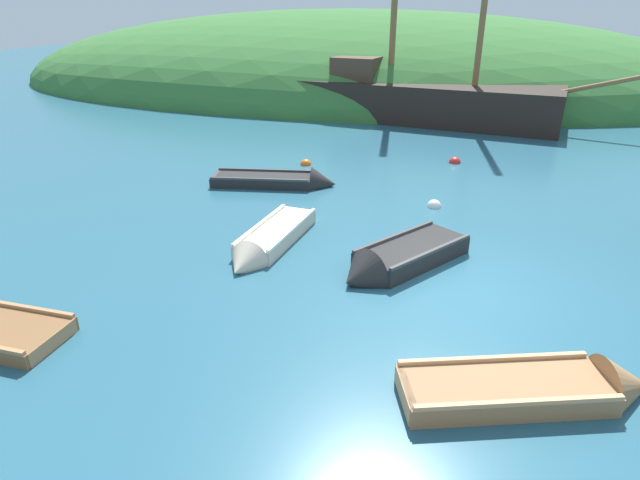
# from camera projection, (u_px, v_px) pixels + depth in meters

# --- Properties ---
(ground_plane) EXTENTS (120.00, 120.00, 0.00)m
(ground_plane) POSITION_uv_depth(u_px,v_px,m) (467.00, 292.00, 10.39)
(ground_plane) COLOR #285B70
(shore_hill) EXTENTS (49.81, 25.76, 10.17)m
(shore_hill) POSITION_uv_depth(u_px,v_px,m) (347.00, 86.00, 37.25)
(shore_hill) COLOR #387033
(shore_hill) RESTS_ON ground
(sailing_ship) EXTENTS (15.32, 5.85, 13.02)m
(sailing_ship) POSITION_uv_depth(u_px,v_px,m) (422.00, 106.00, 25.78)
(sailing_ship) COLOR black
(sailing_ship) RESTS_ON ground
(rowboat_outer_left) EXTENTS (4.03, 1.73, 1.03)m
(rowboat_outer_left) POSITION_uv_depth(u_px,v_px,m) (283.00, 182.00, 16.54)
(rowboat_outer_left) COLOR black
(rowboat_outer_left) RESTS_ON ground
(rowboat_outer_right) EXTENTS (3.82, 2.21, 0.99)m
(rowboat_outer_right) POSITION_uv_depth(u_px,v_px,m) (543.00, 390.00, 7.57)
(rowboat_outer_right) COLOR #9E7047
(rowboat_outer_right) RESTS_ON ground
(rowboat_portside) EXTENTS (2.79, 3.38, 1.09)m
(rowboat_portside) POSITION_uv_depth(u_px,v_px,m) (396.00, 262.00, 11.29)
(rowboat_portside) COLOR black
(rowboat_portside) RESTS_ON ground
(rowboat_center) EXTENTS (1.23, 3.56, 0.90)m
(rowboat_center) POSITION_uv_depth(u_px,v_px,m) (268.00, 244.00, 12.24)
(rowboat_center) COLOR beige
(rowboat_center) RESTS_ON ground
(buoy_white) EXTENTS (0.40, 0.40, 0.40)m
(buoy_white) POSITION_uv_depth(u_px,v_px,m) (434.00, 207.00, 14.81)
(buoy_white) COLOR white
(buoy_white) RESTS_ON ground
(buoy_red) EXTENTS (0.43, 0.43, 0.43)m
(buoy_red) POSITION_uv_depth(u_px,v_px,m) (455.00, 163.00, 18.95)
(buoy_red) COLOR red
(buoy_red) RESTS_ON ground
(buoy_orange) EXTENTS (0.40, 0.40, 0.40)m
(buoy_orange) POSITION_uv_depth(u_px,v_px,m) (306.00, 165.00, 18.72)
(buoy_orange) COLOR orange
(buoy_orange) RESTS_ON ground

